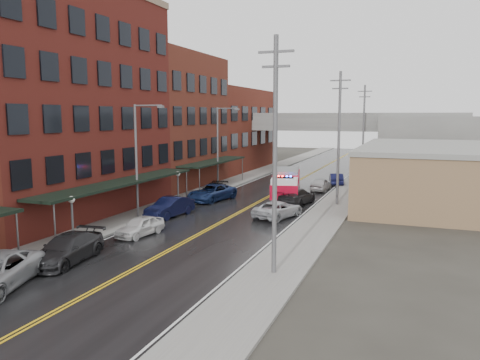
% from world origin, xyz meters
% --- Properties ---
extents(road, '(11.00, 160.00, 0.02)m').
position_xyz_m(road, '(0.00, 30.00, 0.01)').
color(road, black).
rests_on(road, ground).
extents(sidewalk_left, '(3.00, 160.00, 0.15)m').
position_xyz_m(sidewalk_left, '(-7.30, 30.00, 0.07)').
color(sidewalk_left, slate).
rests_on(sidewalk_left, ground).
extents(sidewalk_right, '(3.00, 160.00, 0.15)m').
position_xyz_m(sidewalk_right, '(7.30, 30.00, 0.07)').
color(sidewalk_right, slate).
rests_on(sidewalk_right, ground).
extents(curb_left, '(0.30, 160.00, 0.15)m').
position_xyz_m(curb_left, '(-5.65, 30.00, 0.07)').
color(curb_left, gray).
rests_on(curb_left, ground).
extents(curb_right, '(0.30, 160.00, 0.15)m').
position_xyz_m(curb_right, '(5.65, 30.00, 0.07)').
color(curb_right, gray).
rests_on(curb_right, ground).
extents(brick_building_b, '(9.00, 20.00, 18.00)m').
position_xyz_m(brick_building_b, '(-13.30, 23.00, 9.00)').
color(brick_building_b, maroon).
rests_on(brick_building_b, ground).
extents(brick_building_c, '(9.00, 15.00, 15.00)m').
position_xyz_m(brick_building_c, '(-13.30, 40.50, 7.50)').
color(brick_building_c, maroon).
rests_on(brick_building_c, ground).
extents(brick_building_far, '(9.00, 20.00, 12.00)m').
position_xyz_m(brick_building_far, '(-13.30, 58.00, 6.00)').
color(brick_building_far, '#602719').
rests_on(brick_building_far, ground).
extents(tan_building, '(14.00, 22.00, 5.00)m').
position_xyz_m(tan_building, '(16.00, 40.00, 2.50)').
color(tan_building, '#8C664B').
rests_on(tan_building, ground).
extents(right_far_block, '(18.00, 30.00, 8.00)m').
position_xyz_m(right_far_block, '(18.00, 70.00, 4.00)').
color(right_far_block, slate).
rests_on(right_far_block, ground).
extents(awning_1, '(2.60, 18.00, 3.09)m').
position_xyz_m(awning_1, '(-7.49, 23.00, 2.99)').
color(awning_1, black).
rests_on(awning_1, ground).
extents(awning_2, '(2.60, 13.00, 3.09)m').
position_xyz_m(awning_2, '(-7.49, 40.50, 2.99)').
color(awning_2, black).
rests_on(awning_2, ground).
extents(globe_lamp_1, '(0.44, 0.44, 3.12)m').
position_xyz_m(globe_lamp_1, '(-6.40, 16.00, 2.31)').
color(globe_lamp_1, '#59595B').
rests_on(globe_lamp_1, ground).
extents(globe_lamp_2, '(0.44, 0.44, 3.12)m').
position_xyz_m(globe_lamp_2, '(-6.40, 30.00, 2.31)').
color(globe_lamp_2, '#59595B').
rests_on(globe_lamp_2, ground).
extents(street_lamp_1, '(2.64, 0.22, 9.00)m').
position_xyz_m(street_lamp_1, '(-6.55, 24.00, 5.19)').
color(street_lamp_1, '#59595B').
rests_on(street_lamp_1, ground).
extents(street_lamp_2, '(2.64, 0.22, 9.00)m').
position_xyz_m(street_lamp_2, '(-6.55, 40.00, 5.19)').
color(street_lamp_2, '#59595B').
rests_on(street_lamp_2, ground).
extents(utility_pole_0, '(1.80, 0.24, 12.00)m').
position_xyz_m(utility_pole_0, '(7.20, 15.00, 6.31)').
color(utility_pole_0, '#59595B').
rests_on(utility_pole_0, ground).
extents(utility_pole_1, '(1.80, 0.24, 12.00)m').
position_xyz_m(utility_pole_1, '(7.20, 35.00, 6.31)').
color(utility_pole_1, '#59595B').
rests_on(utility_pole_1, ground).
extents(utility_pole_2, '(1.80, 0.24, 12.00)m').
position_xyz_m(utility_pole_2, '(7.20, 55.00, 6.31)').
color(utility_pole_2, '#59595B').
rests_on(utility_pole_2, ground).
extents(overpass, '(40.00, 10.00, 7.50)m').
position_xyz_m(overpass, '(0.00, 62.00, 5.99)').
color(overpass, slate).
rests_on(overpass, ground).
extents(fire_truck, '(4.46, 8.26, 2.89)m').
position_xyz_m(fire_truck, '(2.10, 36.05, 1.56)').
color(fire_truck, '#AC0720').
rests_on(fire_truck, ground).
extents(parked_car_left_3, '(2.71, 5.50, 1.54)m').
position_xyz_m(parked_car_left_3, '(-4.20, 12.92, 0.77)').
color(parked_car_left_3, black).
rests_on(parked_car_left_3, ground).
extents(parked_car_left_4, '(2.07, 4.07, 1.33)m').
position_xyz_m(parked_car_left_4, '(-3.60, 19.34, 0.66)').
color(parked_car_left_4, silver).
rests_on(parked_car_left_4, ground).
extents(parked_car_left_5, '(2.33, 4.98, 1.58)m').
position_xyz_m(parked_car_left_5, '(-4.69, 25.42, 0.79)').
color(parked_car_left_5, black).
rests_on(parked_car_left_5, ground).
extents(parked_car_left_6, '(3.73, 6.02, 1.56)m').
position_xyz_m(parked_car_left_6, '(-4.48, 33.20, 0.78)').
color(parked_car_left_6, '#15244F').
rests_on(parked_car_left_6, ground).
extents(parked_car_left_7, '(2.51, 5.08, 1.42)m').
position_xyz_m(parked_car_left_7, '(-5.00, 34.80, 0.71)').
color(parked_car_left_7, black).
rests_on(parked_car_left_7, ground).
extents(parked_car_right_0, '(3.59, 5.35, 1.36)m').
position_xyz_m(parked_car_right_0, '(3.60, 28.20, 0.68)').
color(parked_car_right_0, '#B3B6BC').
rests_on(parked_car_right_0, ground).
extents(parked_car_right_1, '(2.87, 5.56, 1.54)m').
position_xyz_m(parked_car_right_1, '(3.60, 34.20, 0.77)').
color(parked_car_right_1, black).
rests_on(parked_car_right_1, ground).
extents(parked_car_right_2, '(1.87, 4.27, 1.43)m').
position_xyz_m(parked_car_right_2, '(4.18, 42.84, 0.72)').
color(parked_car_right_2, '#B4B4B4').
rests_on(parked_car_right_2, ground).
extents(parked_car_right_3, '(2.39, 4.41, 1.38)m').
position_xyz_m(parked_car_right_3, '(5.00, 47.96, 0.69)').
color(parked_car_right_3, '#0E1034').
rests_on(parked_car_right_3, ground).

